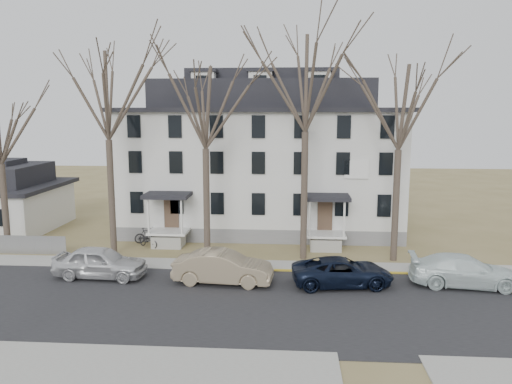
# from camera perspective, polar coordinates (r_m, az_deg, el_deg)

# --- Properties ---
(ground) EXTENTS (120.00, 120.00, 0.00)m
(ground) POSITION_cam_1_polar(r_m,az_deg,el_deg) (22.12, 3.31, -14.89)
(ground) COLOR olive
(ground) RESTS_ON ground
(main_road) EXTENTS (120.00, 10.00, 0.04)m
(main_road) POSITION_cam_1_polar(r_m,az_deg,el_deg) (23.96, 3.38, -12.93)
(main_road) COLOR #27272A
(main_road) RESTS_ON ground
(far_sidewalk) EXTENTS (120.00, 2.00, 0.08)m
(far_sidewalk) POSITION_cam_1_polar(r_m,az_deg,el_deg) (29.60, 3.53, -8.54)
(far_sidewalk) COLOR #A09F97
(far_sidewalk) RESTS_ON ground
(near_sidewalk_left) EXTENTS (20.00, 5.00, 0.08)m
(near_sidewalk_left) POSITION_cam_1_polar(r_m,az_deg,el_deg) (19.48, -22.69, -19.17)
(near_sidewalk_left) COLOR #A09F97
(near_sidewalk_left) RESTS_ON ground
(yellow_curb) EXTENTS (14.00, 0.25, 0.06)m
(yellow_curb) POSITION_cam_1_polar(r_m,az_deg,el_deg) (29.14, 13.52, -9.08)
(yellow_curb) COLOR gold
(yellow_curb) RESTS_ON ground
(boarding_house) EXTENTS (20.80, 12.36, 12.05)m
(boarding_house) POSITION_cam_1_polar(r_m,az_deg,el_deg) (38.37, 0.77, 3.80)
(boarding_house) COLOR slate
(boarding_house) RESTS_ON ground
(small_house) EXTENTS (8.70, 8.70, 5.00)m
(small_house) POSITION_cam_1_polar(r_m,az_deg,el_deg) (42.98, -27.09, -0.85)
(small_house) COLOR silver
(small_house) RESTS_ON ground
(tree_far_left) EXTENTS (8.40, 8.40, 13.72)m
(tree_far_left) POSITION_cam_1_polar(r_m,az_deg,el_deg) (32.03, -16.73, 11.21)
(tree_far_left) COLOR #473B31
(tree_far_left) RESTS_ON ground
(tree_mid_left) EXTENTS (7.80, 7.80, 12.74)m
(tree_mid_left) POSITION_cam_1_polar(r_m,az_deg,el_deg) (30.43, -5.86, 10.28)
(tree_mid_left) COLOR #473B31
(tree_mid_left) RESTS_ON ground
(tree_center) EXTENTS (9.00, 9.00, 14.70)m
(tree_center) POSITION_cam_1_polar(r_m,az_deg,el_deg) (30.06, 5.74, 13.12)
(tree_center) COLOR #473B31
(tree_center) RESTS_ON ground
(tree_mid_right) EXTENTS (7.80, 7.80, 12.74)m
(tree_mid_right) POSITION_cam_1_polar(r_m,az_deg,el_deg) (30.64, 16.19, 9.96)
(tree_mid_right) COLOR #473B31
(tree_mid_right) RESTS_ON ground
(car_silver) EXTENTS (5.12, 2.27, 1.71)m
(car_silver) POSITION_cam_1_polar(r_m,az_deg,el_deg) (28.72, -17.38, -7.73)
(car_silver) COLOR silver
(car_silver) RESTS_ON ground
(car_tan) EXTENTS (5.34, 2.22, 1.72)m
(car_tan) POSITION_cam_1_polar(r_m,az_deg,el_deg) (26.63, -3.79, -8.65)
(car_tan) COLOR gray
(car_tan) RESTS_ON ground
(car_navy) EXTENTS (5.47, 3.03, 1.45)m
(car_navy) POSITION_cam_1_polar(r_m,az_deg,el_deg) (26.66, 9.83, -9.05)
(car_navy) COLOR black
(car_navy) RESTS_ON ground
(car_white) EXTENTS (5.72, 2.75, 1.61)m
(car_white) POSITION_cam_1_polar(r_m,az_deg,el_deg) (28.33, 22.72, -8.38)
(car_white) COLOR silver
(car_white) RESTS_ON ground
(bicycle_left) EXTENTS (1.73, 1.39, 0.88)m
(bicycle_left) POSITION_cam_1_polar(r_m,az_deg,el_deg) (34.19, -12.20, -5.52)
(bicycle_left) COLOR black
(bicycle_left) RESTS_ON ground
(bicycle_right) EXTENTS (1.86, 1.21, 1.09)m
(bicycle_right) POSITION_cam_1_polar(r_m,az_deg,el_deg) (35.24, -12.27, -4.90)
(bicycle_right) COLOR black
(bicycle_right) RESTS_ON ground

